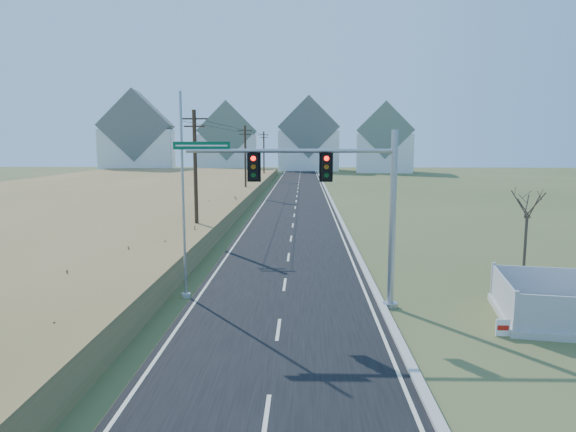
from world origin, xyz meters
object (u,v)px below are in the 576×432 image
at_px(traffic_signal_mast, 346,200).
at_px(open_sign, 503,328).
at_px(bare_tree, 528,202).
at_px(flagpole, 184,218).

relative_size(traffic_signal_mast, open_sign, 14.97).
relative_size(traffic_signal_mast, bare_tree, 1.93).
distance_m(open_sign, bare_tree, 10.07).
distance_m(traffic_signal_mast, bare_tree, 10.93).
bearing_deg(traffic_signal_mast, flagpole, 169.66).
bearing_deg(flagpole, open_sign, -19.39).
bearing_deg(open_sign, traffic_signal_mast, 149.56).
xyz_separation_m(flagpole, bare_tree, (16.46, 4.13, 0.27)).
height_order(open_sign, bare_tree, bare_tree).
height_order(traffic_signal_mast, flagpole, flagpole).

